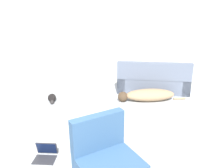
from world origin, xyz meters
TOP-DOWN VIEW (x-y plane):
  - wall_back at (0.00, 4.36)m, footprint 7.93×0.06m
  - couch at (1.50, 3.82)m, footprint 1.82×0.83m
  - dog at (1.35, 3.12)m, footprint 1.63×0.63m
  - cat at (-0.89, 2.87)m, footprint 0.32×0.55m
  - laptop_open at (-0.21, 0.85)m, footprint 0.32×0.28m
  - book_cream at (2.26, 2.35)m, footprint 0.25×0.20m
  - side_chair at (0.75, 0.39)m, footprint 0.93×0.92m

SIDE VIEW (x-z plane):
  - book_cream at x=2.26m, z-range 0.00..0.02m
  - cat at x=-0.89m, z-range 0.00..0.14m
  - laptop_open at x=-0.21m, z-range -0.04..0.18m
  - dog at x=1.35m, z-range 0.00..0.28m
  - couch at x=1.50m, z-range -0.15..0.68m
  - side_chair at x=0.75m, z-range -0.15..0.72m
  - wall_back at x=0.00m, z-range 0.00..2.59m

